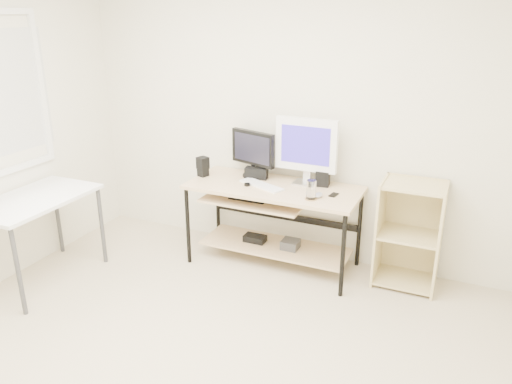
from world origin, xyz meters
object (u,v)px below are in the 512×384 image
object	(u,v)px
shelf_unit	(410,233)
black_monitor	(253,151)
desk	(271,208)
white_imac	(306,147)
audio_controller	(203,167)
side_table	(35,207)

from	to	relation	value
shelf_unit	black_monitor	xyz separation A→B (m)	(-1.42, 0.01, 0.54)
desk	white_imac	size ratio (longest dim) A/B	2.58
desk	black_monitor	bearing A→B (deg)	146.01
desk	black_monitor	size ratio (longest dim) A/B	3.29
shelf_unit	white_imac	bearing A→B (deg)	179.73
white_imac	audio_controller	xyz separation A→B (m)	(-0.93, -0.16, -0.26)
side_table	white_imac	bearing A→B (deg)	32.72
desk	white_imac	xyz separation A→B (m)	(0.25, 0.16, 0.55)
white_imac	audio_controller	size ratio (longest dim) A/B	3.62
desk	shelf_unit	bearing A→B (deg)	7.77
shelf_unit	side_table	bearing A→B (deg)	-156.67
white_imac	desk	bearing A→B (deg)	-146.06
desk	white_imac	distance (m)	0.63
shelf_unit	black_monitor	world-z (taller)	black_monitor
side_table	shelf_unit	bearing A→B (deg)	23.33
desk	shelf_unit	size ratio (longest dim) A/B	1.67
black_monitor	white_imac	xyz separation A→B (m)	(0.50, -0.00, 0.09)
black_monitor	audio_controller	bearing A→B (deg)	-143.35
side_table	audio_controller	size ratio (longest dim) A/B	6.23
side_table	shelf_unit	world-z (taller)	shelf_unit
desk	white_imac	bearing A→B (deg)	33.12
desk	black_monitor	world-z (taller)	black_monitor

